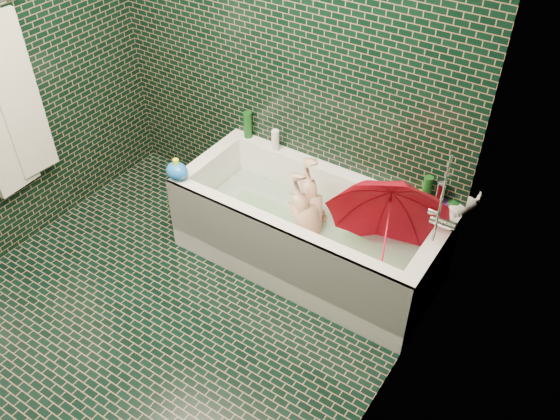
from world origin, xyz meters
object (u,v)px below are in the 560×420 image
Objects in this scene: bath_toy at (177,171)px; bathtub at (307,238)px; umbrella at (386,234)px; rubber_duck at (415,195)px; child at (311,229)px.

bathtub is at bearing 45.27° from bath_toy.
bathtub is 2.41× the size of umbrella.
rubber_duck is at bearing 31.20° from bathtub.
umbrella is 6.76× the size of rubber_duck.
bath_toy is (-0.80, -0.30, 0.40)m from bathtub.
child is 0.57m from umbrella.
umbrella reaches higher than bath_toy.
bathtub is 0.75m from rubber_duck.
umbrella reaches higher than rubber_duck.
rubber_duck is at bearing 73.17° from umbrella.
child is 1.30× the size of umbrella.
rubber_duck reaches higher than bathtub.
bath_toy is (-0.83, -0.29, 0.30)m from child.
rubber_duck is at bearing 49.96° from bath_toy.
bath_toy reaches higher than rubber_duck.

